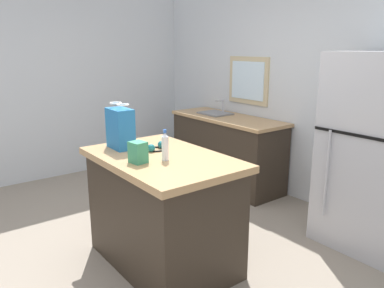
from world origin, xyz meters
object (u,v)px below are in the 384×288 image
(ear_defenders, at_px, (156,147))
(small_box, at_px, (138,152))
(bottle, at_px, (165,147))
(shopping_bag, at_px, (120,128))
(kitchen_island, at_px, (163,210))
(refrigerator, at_px, (375,153))

(ear_defenders, bearing_deg, small_box, -53.05)
(bottle, distance_m, ear_defenders, 0.32)
(shopping_bag, bearing_deg, kitchen_island, 19.06)
(shopping_bag, relative_size, ear_defenders, 1.99)
(bottle, bearing_deg, refrigerator, 66.81)
(shopping_bag, height_order, ear_defenders, shopping_bag)
(shopping_bag, xyz_separation_m, bottle, (0.53, 0.10, -0.07))
(shopping_bag, bearing_deg, ear_defenders, 41.03)
(shopping_bag, relative_size, small_box, 2.40)
(shopping_bag, bearing_deg, small_box, -11.64)
(kitchen_island, relative_size, shopping_bag, 3.39)
(kitchen_island, xyz_separation_m, ear_defenders, (-0.18, 0.06, 0.48))
(bottle, bearing_deg, ear_defenders, 160.16)
(shopping_bag, height_order, bottle, shopping_bag)
(small_box, xyz_separation_m, ear_defenders, (-0.22, 0.30, -0.06))
(ear_defenders, bearing_deg, bottle, -19.84)
(kitchen_island, distance_m, refrigerator, 1.91)
(refrigerator, bearing_deg, small_box, -112.85)
(bottle, height_order, ear_defenders, bottle)
(shopping_bag, distance_m, small_box, 0.48)
(kitchen_island, bearing_deg, shopping_bag, -160.94)
(kitchen_island, height_order, ear_defenders, ear_defenders)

